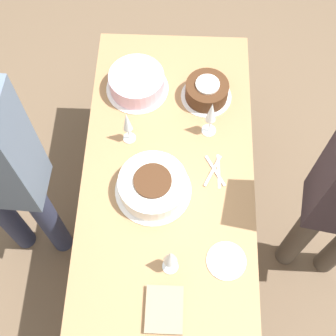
{
  "coord_description": "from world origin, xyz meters",
  "views": [
    {
      "loc": [
        -0.92,
        -0.04,
        2.64
      ],
      "look_at": [
        0.0,
        0.0,
        0.79
      ],
      "focal_mm": 50.0,
      "sensor_mm": 36.0,
      "label": 1
    }
  ],
  "objects_px": {
    "cake_front_chocolate": "(207,91)",
    "wine_glass_far": "(127,123)",
    "wine_glass_near": "(211,113)",
    "wine_glass_extra": "(170,258)",
    "cake_center_white": "(153,186)",
    "cake_back_decorated": "(137,82)"
  },
  "relations": [
    {
      "from": "wine_glass_near",
      "to": "cake_front_chocolate",
      "type": "bearing_deg",
      "value": 3.72
    },
    {
      "from": "cake_center_white",
      "to": "cake_front_chocolate",
      "type": "height_order",
      "value": "same"
    },
    {
      "from": "wine_glass_far",
      "to": "wine_glass_extra",
      "type": "distance_m",
      "value": 0.64
    },
    {
      "from": "cake_back_decorated",
      "to": "wine_glass_far",
      "type": "distance_m",
      "value": 0.3
    },
    {
      "from": "cake_center_white",
      "to": "wine_glass_far",
      "type": "distance_m",
      "value": 0.3
    },
    {
      "from": "cake_center_white",
      "to": "cake_front_chocolate",
      "type": "distance_m",
      "value": 0.57
    },
    {
      "from": "cake_back_decorated",
      "to": "wine_glass_extra",
      "type": "bearing_deg",
      "value": -167.55
    },
    {
      "from": "wine_glass_extra",
      "to": "wine_glass_far",
      "type": "bearing_deg",
      "value": 19.58
    },
    {
      "from": "cake_front_chocolate",
      "to": "wine_glass_extra",
      "type": "xyz_separation_m",
      "value": [
        -0.85,
        0.15,
        0.08
      ]
    },
    {
      "from": "wine_glass_near",
      "to": "wine_glass_far",
      "type": "xyz_separation_m",
      "value": [
        -0.06,
        0.37,
        -0.01
      ]
    },
    {
      "from": "cake_center_white",
      "to": "wine_glass_far",
      "type": "height_order",
      "value": "wine_glass_far"
    },
    {
      "from": "wine_glass_far",
      "to": "wine_glass_near",
      "type": "bearing_deg",
      "value": -81.4
    },
    {
      "from": "cake_center_white",
      "to": "cake_back_decorated",
      "type": "relative_size",
      "value": 1.1
    },
    {
      "from": "cake_center_white",
      "to": "wine_glass_extra",
      "type": "height_order",
      "value": "wine_glass_extra"
    },
    {
      "from": "cake_front_chocolate",
      "to": "wine_glass_far",
      "type": "bearing_deg",
      "value": 124.92
    },
    {
      "from": "cake_front_chocolate",
      "to": "wine_glass_near",
      "type": "relative_size",
      "value": 1.11
    },
    {
      "from": "cake_front_chocolate",
      "to": "wine_glass_far",
      "type": "distance_m",
      "value": 0.45
    },
    {
      "from": "cake_center_white",
      "to": "wine_glass_far",
      "type": "bearing_deg",
      "value": 25.62
    },
    {
      "from": "cake_front_chocolate",
      "to": "cake_back_decorated",
      "type": "height_order",
      "value": "cake_front_chocolate"
    },
    {
      "from": "cake_back_decorated",
      "to": "wine_glass_extra",
      "type": "height_order",
      "value": "wine_glass_extra"
    },
    {
      "from": "cake_front_chocolate",
      "to": "wine_glass_extra",
      "type": "distance_m",
      "value": 0.87
    },
    {
      "from": "wine_glass_near",
      "to": "cake_center_white",
      "type": "bearing_deg",
      "value": 142.29
    }
  ]
}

